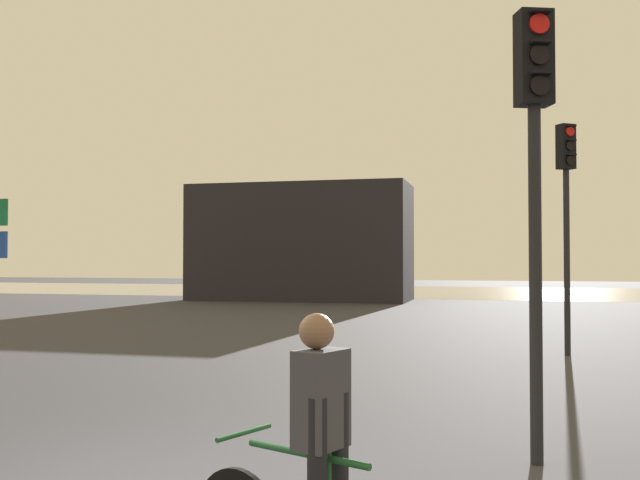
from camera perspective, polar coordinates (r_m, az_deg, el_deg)
name	(u,v)px	position (r m, az deg, el deg)	size (l,w,h in m)	color
water_strip	(446,292)	(42.39, 10.08, -4.10)	(80.00, 16.00, 0.01)	gray
distant_building	(301,243)	(33.50, -1.54, -0.21)	(10.16, 4.00, 5.39)	black
traffic_light_near_right	(535,147)	(7.09, 16.80, 7.13)	(0.38, 0.40, 4.28)	black
traffic_light_far_right	(566,195)	(15.10, 19.11, 3.42)	(0.40, 0.42, 4.62)	black
cyclist	(316,458)	(4.12, -0.34, -17.04)	(1.59, 0.75, 1.62)	black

